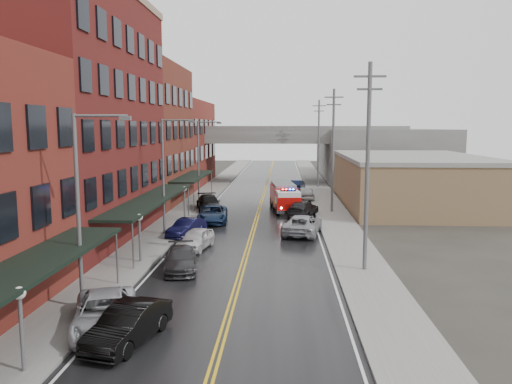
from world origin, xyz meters
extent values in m
cube|color=black|center=(0.00, 30.00, 0.01)|extent=(11.00, 160.00, 0.02)
cube|color=slate|center=(-7.30, 30.00, 0.07)|extent=(3.00, 160.00, 0.15)
cube|color=slate|center=(7.30, 30.00, 0.07)|extent=(3.00, 160.00, 0.15)
cube|color=gray|center=(-5.65, 30.00, 0.07)|extent=(0.30, 160.00, 0.15)
cube|color=gray|center=(5.65, 30.00, 0.07)|extent=(0.30, 160.00, 0.15)
cube|color=#571717|center=(-13.30, 23.00, 9.00)|extent=(9.00, 20.00, 18.00)
cube|color=#5A291B|center=(-13.30, 40.50, 7.50)|extent=(9.00, 15.00, 15.00)
cube|color=maroon|center=(-13.30, 58.00, 6.00)|extent=(9.00, 20.00, 12.00)
cube|color=#806045|center=(16.00, 40.00, 2.50)|extent=(14.00, 22.00, 5.00)
cube|color=slate|center=(18.00, 70.00, 4.00)|extent=(18.00, 30.00, 8.00)
cube|color=black|center=(-7.50, 4.00, 3.00)|extent=(2.60, 16.00, 0.18)
cylinder|color=slate|center=(-6.35, 11.60, 1.50)|extent=(0.10, 0.10, 3.00)
cube|color=black|center=(-7.50, 23.00, 3.00)|extent=(2.60, 18.00, 0.18)
cylinder|color=slate|center=(-6.35, 14.40, 1.50)|extent=(0.10, 0.10, 3.00)
cylinder|color=slate|center=(-6.35, 31.60, 1.50)|extent=(0.10, 0.10, 3.00)
cube|color=black|center=(-7.50, 40.50, 3.00)|extent=(2.60, 13.00, 0.18)
cylinder|color=slate|center=(-6.35, 34.40, 1.50)|extent=(0.10, 0.10, 3.00)
cylinder|color=slate|center=(-6.35, 46.60, 1.50)|extent=(0.10, 0.10, 3.00)
cylinder|color=#59595B|center=(-6.40, 2.00, 1.40)|extent=(0.14, 0.14, 2.80)
sphere|color=silver|center=(-6.40, 2.00, 2.90)|extent=(0.44, 0.44, 0.44)
cylinder|color=#59595B|center=(-6.40, 16.00, 1.40)|extent=(0.14, 0.14, 2.80)
sphere|color=silver|center=(-6.40, 16.00, 2.90)|extent=(0.44, 0.44, 0.44)
cylinder|color=#59595B|center=(-6.40, 30.00, 1.40)|extent=(0.14, 0.14, 2.80)
sphere|color=silver|center=(-6.40, 30.00, 2.90)|extent=(0.44, 0.44, 0.44)
cylinder|color=#59595B|center=(-6.80, 8.00, 4.50)|extent=(0.18, 0.18, 9.00)
cylinder|color=#59595B|center=(-5.60, 8.00, 8.90)|extent=(2.40, 0.12, 0.12)
cube|color=#59595B|center=(-4.50, 8.00, 8.80)|extent=(0.50, 0.22, 0.18)
cylinder|color=#59595B|center=(-6.80, 24.00, 4.50)|extent=(0.18, 0.18, 9.00)
cylinder|color=#59595B|center=(-5.60, 24.00, 8.90)|extent=(2.40, 0.12, 0.12)
cube|color=#59595B|center=(-4.50, 24.00, 8.80)|extent=(0.50, 0.22, 0.18)
cylinder|color=#59595B|center=(-6.80, 40.00, 4.50)|extent=(0.18, 0.18, 9.00)
cylinder|color=#59595B|center=(-5.60, 40.00, 8.90)|extent=(2.40, 0.12, 0.12)
cube|color=#59595B|center=(-4.50, 40.00, 8.80)|extent=(0.50, 0.22, 0.18)
cylinder|color=#59595B|center=(7.20, 15.00, 6.00)|extent=(0.24, 0.24, 12.00)
cube|color=#59595B|center=(7.20, 15.00, 11.20)|extent=(1.80, 0.12, 0.12)
cube|color=#59595B|center=(7.20, 15.00, 10.50)|extent=(1.40, 0.12, 0.12)
cylinder|color=#59595B|center=(7.20, 35.00, 6.00)|extent=(0.24, 0.24, 12.00)
cube|color=#59595B|center=(7.20, 35.00, 11.20)|extent=(1.80, 0.12, 0.12)
cube|color=#59595B|center=(7.20, 35.00, 10.50)|extent=(1.40, 0.12, 0.12)
cylinder|color=#59595B|center=(7.20, 55.00, 6.00)|extent=(0.24, 0.24, 12.00)
cube|color=#59595B|center=(7.20, 55.00, 11.20)|extent=(1.80, 0.12, 0.12)
cube|color=#59595B|center=(7.20, 55.00, 10.50)|extent=(1.40, 0.12, 0.12)
cube|color=slate|center=(0.00, 62.00, 6.75)|extent=(40.00, 10.00, 1.50)
cube|color=slate|center=(-11.00, 62.00, 3.00)|extent=(1.60, 8.00, 6.00)
cube|color=slate|center=(11.00, 62.00, 3.00)|extent=(1.60, 8.00, 6.00)
cube|color=#B20B08|center=(2.44, 37.16, 1.43)|extent=(2.91, 5.30, 1.93)
cube|color=#B20B08|center=(2.89, 33.60, 1.15)|extent=(2.58, 2.66, 1.38)
cube|color=silver|center=(2.89, 33.60, 2.07)|extent=(2.44, 2.46, 0.46)
cube|color=black|center=(2.86, 33.79, 1.43)|extent=(2.48, 1.75, 0.74)
cube|color=slate|center=(2.44, 37.16, 2.53)|extent=(2.64, 4.91, 0.28)
cube|color=black|center=(2.89, 33.60, 2.37)|extent=(1.49, 0.44, 0.13)
sphere|color=#FF0C0C|center=(2.39, 33.54, 2.45)|extent=(0.18, 0.18, 0.18)
sphere|color=#1933FF|center=(3.39, 33.67, 2.45)|extent=(0.18, 0.18, 0.18)
cylinder|color=black|center=(1.90, 33.39, 0.46)|extent=(0.95, 0.43, 0.92)
cylinder|color=black|center=(3.90, 33.64, 0.46)|extent=(0.95, 0.43, 0.92)
cylinder|color=black|center=(1.49, 36.58, 0.46)|extent=(0.95, 0.43, 0.92)
cylinder|color=black|center=(3.50, 36.83, 0.46)|extent=(0.95, 0.43, 0.92)
cylinder|color=black|center=(1.21, 38.86, 0.46)|extent=(0.95, 0.43, 0.92)
cylinder|color=black|center=(3.21, 39.11, 0.46)|extent=(0.95, 0.43, 0.92)
imported|color=black|center=(-3.60, 4.70, 0.75)|extent=(2.63, 4.83, 1.51)
imported|color=#AAADB3|center=(-4.93, 5.80, 0.76)|extent=(4.05, 5.98, 1.52)
imported|color=#2A2A2D|center=(-3.61, 14.66, 0.67)|extent=(2.69, 4.86, 1.33)
imported|color=silver|center=(-3.60, 19.85, 0.71)|extent=(2.38, 4.40, 1.42)
imported|color=black|center=(-5.00, 23.73, 0.69)|extent=(2.66, 4.41, 1.37)
imported|color=#112241|center=(-3.79, 29.54, 0.74)|extent=(2.89, 5.53, 1.49)
imported|color=black|center=(-5.00, 35.23, 0.80)|extent=(3.44, 5.87, 1.60)
imported|color=#93949A|center=(3.95, 25.00, 0.78)|extent=(3.61, 5.98, 1.55)
imported|color=black|center=(4.29, 33.09, 0.73)|extent=(3.56, 5.42, 1.46)
imported|color=#B7B7B7|center=(5.00, 43.53, 0.78)|extent=(2.02, 4.64, 1.56)
imported|color=#0E1533|center=(4.31, 52.20, 0.69)|extent=(2.25, 4.41, 1.39)
camera|label=1|loc=(2.41, -13.64, 8.44)|focal=35.00mm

